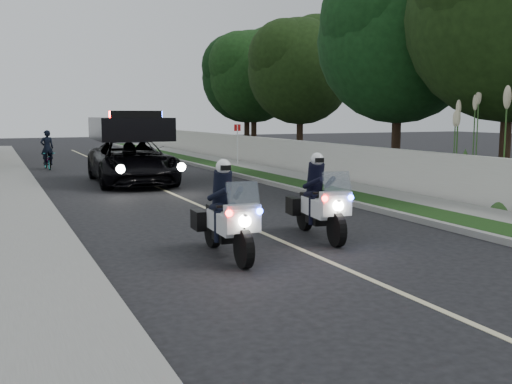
# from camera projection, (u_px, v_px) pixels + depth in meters

# --- Properties ---
(ground) EXTENTS (120.00, 120.00, 0.00)m
(ground) POSITION_uv_depth(u_px,v_px,m) (283.00, 242.00, 12.51)
(ground) COLOR black
(ground) RESTS_ON ground
(curb_right) EXTENTS (0.20, 60.00, 0.15)m
(curb_right) POSITION_uv_depth(u_px,v_px,m) (261.00, 181.00, 23.21)
(curb_right) COLOR gray
(curb_right) RESTS_ON ground
(grass_verge) EXTENTS (1.20, 60.00, 0.16)m
(grass_verge) POSITION_uv_depth(u_px,v_px,m) (277.00, 180.00, 23.49)
(grass_verge) COLOR #193814
(grass_verge) RESTS_ON ground
(sidewalk_right) EXTENTS (1.40, 60.00, 0.16)m
(sidewalk_right) POSITION_uv_depth(u_px,v_px,m) (306.00, 178.00, 24.02)
(sidewalk_right) COLOR gray
(sidewalk_right) RESTS_ON ground
(property_wall) EXTENTS (0.22, 60.00, 1.50)m
(property_wall) POSITION_uv_depth(u_px,v_px,m) (328.00, 161.00, 24.34)
(property_wall) COLOR beige
(property_wall) RESTS_ON ground
(curb_left) EXTENTS (0.20, 60.00, 0.15)m
(curb_left) POSITION_uv_depth(u_px,v_px,m) (40.00, 192.00, 19.88)
(curb_left) COLOR gray
(curb_left) RESTS_ON ground
(sidewalk_left) EXTENTS (2.00, 60.00, 0.16)m
(sidewalk_left) POSITION_uv_depth(u_px,v_px,m) (5.00, 194.00, 19.43)
(sidewalk_left) COLOR gray
(sidewalk_left) RESTS_ON ground
(lane_marking) EXTENTS (0.12, 50.00, 0.01)m
(lane_marking) POSITION_uv_depth(u_px,v_px,m) (159.00, 188.00, 21.55)
(lane_marking) COLOR #BFB78C
(lane_marking) RESTS_ON ground
(police_moto_left) EXTENTS (0.85, 2.21, 1.85)m
(police_moto_left) POSITION_uv_depth(u_px,v_px,m) (227.00, 256.00, 11.23)
(police_moto_left) COLOR silver
(police_moto_left) RESTS_ON ground
(police_moto_right) EXTENTS (1.05, 2.27, 1.86)m
(police_moto_right) POSITION_uv_depth(u_px,v_px,m) (319.00, 238.00, 12.95)
(police_moto_right) COLOR white
(police_moto_right) RESTS_ON ground
(police_suv) EXTENTS (3.18, 6.31, 3.00)m
(police_suv) POSITION_uv_depth(u_px,v_px,m) (132.00, 183.00, 23.01)
(police_suv) COLOR black
(police_suv) RESTS_ON ground
(bicycle) EXTENTS (0.69, 1.62, 0.83)m
(bicycle) POSITION_uv_depth(u_px,v_px,m) (48.00, 169.00, 28.84)
(bicycle) COLOR black
(bicycle) RESTS_ON ground
(cyclist) EXTENTS (0.66, 0.49, 1.70)m
(cyclist) POSITION_uv_depth(u_px,v_px,m) (48.00, 169.00, 28.84)
(cyclist) COLOR black
(cyclist) RESTS_ON ground
(sign_post) EXTENTS (0.39, 0.39, 2.22)m
(sign_post) POSITION_uv_depth(u_px,v_px,m) (238.00, 166.00, 30.38)
(sign_post) COLOR #B60D12
(sign_post) RESTS_ON ground
(pampas_far) EXTENTS (1.59, 1.59, 3.65)m
(pampas_far) POSITION_uv_depth(u_px,v_px,m) (463.00, 202.00, 18.14)
(pampas_far) COLOR beige
(pampas_far) RESTS_ON ground
(tree_right_a) EXTENTS (8.72, 8.72, 11.15)m
(tree_right_a) POSITION_uv_depth(u_px,v_px,m) (502.00, 196.00, 19.54)
(tree_right_a) COLOR #1B3510
(tree_right_a) RESTS_ON ground
(tree_right_b) EXTENTS (7.31, 7.31, 10.67)m
(tree_right_b) POSITION_uv_depth(u_px,v_px,m) (395.00, 181.00, 23.78)
(tree_right_b) COLOR #143D16
(tree_right_b) RESTS_ON ground
(tree_right_c) EXTENTS (5.88, 5.88, 9.70)m
(tree_right_c) POSITION_uv_depth(u_px,v_px,m) (299.00, 162.00, 33.20)
(tree_right_c) COLOR #1A3210
(tree_right_c) RESTS_ON ground
(tree_right_d) EXTENTS (7.74, 7.74, 9.79)m
(tree_right_d) POSITION_uv_depth(u_px,v_px,m) (254.00, 155.00, 38.51)
(tree_right_d) COLOR #183C14
(tree_right_d) RESTS_ON ground
(tree_right_e) EXTENTS (6.63, 6.63, 9.71)m
(tree_right_e) POSITION_uv_depth(u_px,v_px,m) (247.00, 154.00, 39.31)
(tree_right_e) COLOR black
(tree_right_e) RESTS_ON ground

